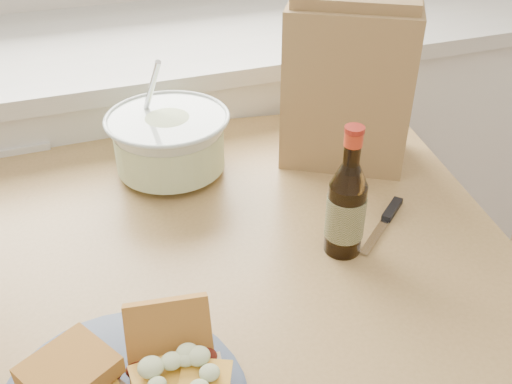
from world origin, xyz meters
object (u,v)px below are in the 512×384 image
object	(u,v)px
coleslaw_bowl	(170,145)
beer_bottle	(346,207)
dining_table	(224,308)
paper_bag	(348,85)

from	to	relation	value
coleslaw_bowl	beer_bottle	xyz separation A→B (m)	(0.21, -0.34, 0.02)
dining_table	coleslaw_bowl	bearing A→B (deg)	102.54
beer_bottle	dining_table	bearing A→B (deg)	176.70
dining_table	coleslaw_bowl	world-z (taller)	coleslaw_bowl
beer_bottle	paper_bag	world-z (taller)	paper_bag
dining_table	paper_bag	distance (m)	0.49
beer_bottle	paper_bag	size ratio (longest dim) A/B	0.72
coleslaw_bowl	beer_bottle	distance (m)	0.40
coleslaw_bowl	paper_bag	bearing A→B (deg)	-9.49
coleslaw_bowl	beer_bottle	size ratio (longest dim) A/B	1.05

